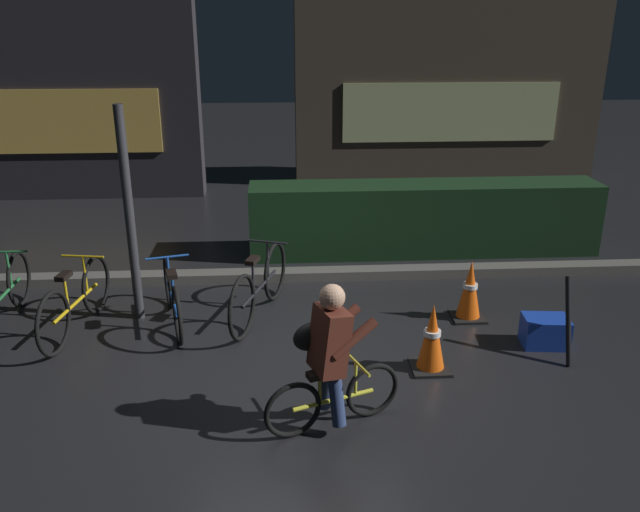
{
  "coord_description": "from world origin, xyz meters",
  "views": [
    {
      "loc": [
        -0.18,
        -5.37,
        3.13
      ],
      "look_at": [
        0.2,
        0.6,
        0.9
      ],
      "focal_mm": 36.32,
      "sensor_mm": 36.0,
      "label": 1
    }
  ],
  "objects_px": {
    "parked_bike_center_left": "(172,297)",
    "parked_bike_center_right": "(260,287)",
    "closed_umbrella": "(568,321)",
    "traffic_cone_far": "(470,291)",
    "traffic_cone_near": "(432,338)",
    "cyclist": "(330,356)",
    "parked_bike_leftmost": "(3,295)",
    "street_post": "(130,217)",
    "parked_bike_left_mid": "(76,301)",
    "blue_crate": "(545,331)"
  },
  "relations": [
    {
      "from": "parked_bike_left_mid",
      "to": "parked_bike_center_left",
      "type": "xyz_separation_m",
      "value": [
        0.97,
        0.1,
        -0.02
      ]
    },
    {
      "from": "parked_bike_center_left",
      "to": "parked_bike_left_mid",
      "type": "bearing_deg",
      "value": 81.25
    },
    {
      "from": "parked_bike_center_right",
      "to": "closed_umbrella",
      "type": "relative_size",
      "value": 1.94
    },
    {
      "from": "traffic_cone_near",
      "to": "parked_bike_center_right",
      "type": "bearing_deg",
      "value": 142.86
    },
    {
      "from": "closed_umbrella",
      "to": "traffic_cone_far",
      "type": "bearing_deg",
      "value": 45.69
    },
    {
      "from": "cyclist",
      "to": "closed_umbrella",
      "type": "bearing_deg",
      "value": 1.65
    },
    {
      "from": "parked_bike_center_left",
      "to": "closed_umbrella",
      "type": "relative_size",
      "value": 1.73
    },
    {
      "from": "street_post",
      "to": "parked_bike_leftmost",
      "type": "xyz_separation_m",
      "value": [
        -1.41,
        -0.06,
        -0.82
      ]
    },
    {
      "from": "parked_bike_center_left",
      "to": "traffic_cone_near",
      "type": "bearing_deg",
      "value": -128.13
    },
    {
      "from": "parked_bike_center_left",
      "to": "parked_bike_center_right",
      "type": "bearing_deg",
      "value": -97.04
    },
    {
      "from": "street_post",
      "to": "parked_bike_center_right",
      "type": "xyz_separation_m",
      "value": [
        1.33,
        -0.07,
        -0.8
      ]
    },
    {
      "from": "closed_umbrella",
      "to": "street_post",
      "type": "bearing_deg",
      "value": 83.22
    },
    {
      "from": "parked_bike_center_right",
      "to": "blue_crate",
      "type": "distance_m",
      "value": 3.0
    },
    {
      "from": "parked_bike_leftmost",
      "to": "cyclist",
      "type": "distance_m",
      "value": 3.94
    },
    {
      "from": "blue_crate",
      "to": "traffic_cone_far",
      "type": "bearing_deg",
      "value": 132.25
    },
    {
      "from": "cyclist",
      "to": "traffic_cone_near",
      "type": "bearing_deg",
      "value": 18.34
    },
    {
      "from": "traffic_cone_near",
      "to": "blue_crate",
      "type": "bearing_deg",
      "value": 17.69
    },
    {
      "from": "traffic_cone_far",
      "to": "cyclist",
      "type": "relative_size",
      "value": 0.54
    },
    {
      "from": "parked_bike_left_mid",
      "to": "parked_bike_center_left",
      "type": "distance_m",
      "value": 0.98
    },
    {
      "from": "parked_bike_center_right",
      "to": "cyclist",
      "type": "bearing_deg",
      "value": -144.91
    },
    {
      "from": "traffic_cone_near",
      "to": "cyclist",
      "type": "xyz_separation_m",
      "value": [
        -1.02,
        -0.83,
        0.31
      ]
    },
    {
      "from": "parked_bike_center_left",
      "to": "parked_bike_leftmost",
      "type": "bearing_deg",
      "value": 71.07
    },
    {
      "from": "parked_bike_left_mid",
      "to": "traffic_cone_near",
      "type": "xyz_separation_m",
      "value": [
        3.52,
        -1.01,
        -0.02
      ]
    },
    {
      "from": "parked_bike_leftmost",
      "to": "parked_bike_center_right",
      "type": "xyz_separation_m",
      "value": [
        2.73,
        -0.01,
        0.02
      ]
    },
    {
      "from": "closed_umbrella",
      "to": "parked_bike_left_mid",
      "type": "bearing_deg",
      "value": 88.22
    },
    {
      "from": "parked_bike_leftmost",
      "to": "cyclist",
      "type": "relative_size",
      "value": 1.29
    },
    {
      "from": "parked_bike_left_mid",
      "to": "parked_bike_center_right",
      "type": "xyz_separation_m",
      "value": [
        1.9,
        0.22,
        0.02
      ]
    },
    {
      "from": "street_post",
      "to": "parked_bike_left_mid",
      "type": "height_order",
      "value": "street_post"
    },
    {
      "from": "parked_bike_center_left",
      "to": "traffic_cone_far",
      "type": "height_order",
      "value": "parked_bike_center_left"
    },
    {
      "from": "cyclist",
      "to": "street_post",
      "type": "bearing_deg",
      "value": 111.59
    },
    {
      "from": "traffic_cone_far",
      "to": "traffic_cone_near",
      "type": "bearing_deg",
      "value": -121.82
    },
    {
      "from": "parked_bike_center_left",
      "to": "parked_bike_center_right",
      "type": "distance_m",
      "value": 0.93
    },
    {
      "from": "street_post",
      "to": "cyclist",
      "type": "relative_size",
      "value": 1.86
    },
    {
      "from": "parked_bike_center_right",
      "to": "traffic_cone_near",
      "type": "xyz_separation_m",
      "value": [
        1.62,
        -1.23,
        -0.04
      ]
    },
    {
      "from": "parked_bike_center_left",
      "to": "traffic_cone_near",
      "type": "xyz_separation_m",
      "value": [
        2.55,
        -1.11,
        0.0
      ]
    },
    {
      "from": "parked_bike_center_right",
      "to": "closed_umbrella",
      "type": "height_order",
      "value": "parked_bike_center_right"
    },
    {
      "from": "parked_bike_leftmost",
      "to": "traffic_cone_far",
      "type": "distance_m",
      "value": 5.02
    },
    {
      "from": "parked_bike_center_left",
      "to": "closed_umbrella",
      "type": "bearing_deg",
      "value": -118.43
    },
    {
      "from": "street_post",
      "to": "parked_bike_center_right",
      "type": "distance_m",
      "value": 1.55
    },
    {
      "from": "parked_bike_center_right",
      "to": "parked_bike_center_left",
      "type": "bearing_deg",
      "value": 116.28
    },
    {
      "from": "parked_bike_leftmost",
      "to": "traffic_cone_near",
      "type": "height_order",
      "value": "parked_bike_leftmost"
    },
    {
      "from": "traffic_cone_near",
      "to": "closed_umbrella",
      "type": "height_order",
      "value": "closed_umbrella"
    },
    {
      "from": "parked_bike_left_mid",
      "to": "parked_bike_center_left",
      "type": "relative_size",
      "value": 1.1
    },
    {
      "from": "parked_bike_left_mid",
      "to": "parked_bike_center_right",
      "type": "distance_m",
      "value": 1.91
    },
    {
      "from": "street_post",
      "to": "cyclist",
      "type": "height_order",
      "value": "street_post"
    },
    {
      "from": "parked_bike_left_mid",
      "to": "parked_bike_leftmost",
      "type": "bearing_deg",
      "value": 83.57
    },
    {
      "from": "street_post",
      "to": "closed_umbrella",
      "type": "bearing_deg",
      "value": -14.96
    },
    {
      "from": "parked_bike_center_right",
      "to": "traffic_cone_far",
      "type": "relative_size",
      "value": 2.44
    },
    {
      "from": "street_post",
      "to": "blue_crate",
      "type": "distance_m",
      "value": 4.42
    },
    {
      "from": "traffic_cone_near",
      "to": "traffic_cone_far",
      "type": "xyz_separation_m",
      "value": [
        0.66,
        1.06,
        0.0
      ]
    }
  ]
}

